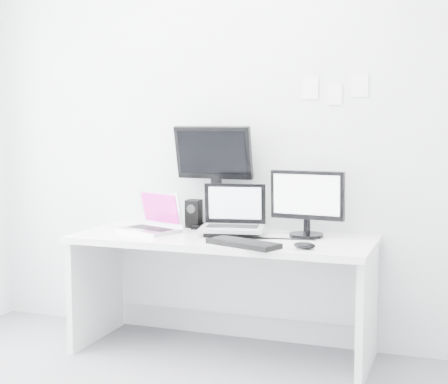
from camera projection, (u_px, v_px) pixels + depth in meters
The scene contains 12 objects.
back_wall at pixel (241, 132), 4.27m from camera, with size 3.60×3.60×0.00m, color silver.
desk at pixel (222, 296), 4.05m from camera, with size 1.80×0.70×0.73m, color white.
macbook at pixel (148, 211), 4.15m from camera, with size 0.36×0.27×0.27m, color #B6B6BA.
speaker at pixel (194, 214), 4.34m from camera, with size 0.09×0.09×0.18m, color black.
dell_laptop at pixel (232, 210), 4.02m from camera, with size 0.38×0.29×0.32m, color #A0A2A7.
rear_monitor at pixel (215, 176), 4.26m from camera, with size 0.50×0.18×0.68m, color black.
samsung_monitor at pixel (307, 203), 3.97m from camera, with size 0.45×0.21×0.41m, color black.
keyboard at pixel (243, 243), 3.70m from camera, with size 0.43×0.15×0.03m, color black.
mouse at pixel (305, 246), 3.61m from camera, with size 0.12×0.08×0.04m, color black.
wall_note_0 at pixel (310, 88), 4.09m from camera, with size 0.10×0.00×0.14m, color white.
wall_note_1 at pixel (335, 94), 4.04m from camera, with size 0.09×0.00×0.13m, color white.
wall_note_2 at pixel (360, 85), 3.99m from camera, with size 0.10×0.00×0.14m, color white.
Camera 1 is at (1.35, -2.47, 1.42)m, focal length 53.68 mm.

